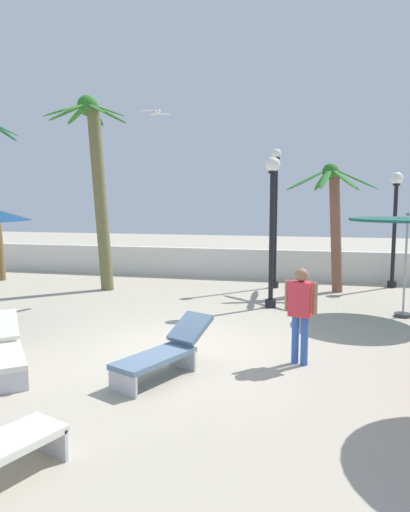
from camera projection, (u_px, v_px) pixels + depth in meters
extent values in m
plane|color=#B2A893|center=(170.00, 350.00, 8.55)|extent=(56.00, 56.00, 0.00)
cube|color=silver|center=(239.00, 263.00, 16.43)|extent=(25.20, 0.30, 1.03)
cylinder|color=#333338|center=(403.00, 315.00, 11.00)|extent=(0.39, 0.39, 0.08)
cylinder|color=#A5A5AD|center=(405.00, 268.00, 10.86)|extent=(0.05, 0.05, 2.30)
cylinder|color=#1E594C|center=(408.00, 220.00, 10.73)|extent=(2.60, 2.60, 0.06)
sphere|color=#99999E|center=(408.00, 214.00, 10.72)|extent=(0.08, 0.08, 0.08)
cylinder|color=brown|center=(336.00, 232.00, 13.81)|extent=(0.50, 0.30, 3.57)
sphere|color=#2C7027|center=(331.00, 172.00, 13.64)|extent=(0.49, 0.49, 0.49)
ellipsoid|color=#2C7027|center=(356.00, 179.00, 13.46)|extent=(1.32, 0.30, 0.66)
ellipsoid|color=#2C7027|center=(346.00, 180.00, 14.07)|extent=(1.02, 1.10, 0.66)
ellipsoid|color=#2C7027|center=(322.00, 180.00, 14.37)|extent=(0.61, 1.30, 0.66)
ellipsoid|color=#2C7027|center=(307.00, 180.00, 14.01)|extent=(1.31, 0.55, 0.66)
ellipsoid|color=#2C7027|center=(309.00, 179.00, 13.45)|extent=(1.22, 0.85, 0.66)
ellipsoid|color=#2C7027|center=(325.00, 178.00, 13.03)|extent=(0.48, 1.32, 0.66)
ellipsoid|color=#2C7027|center=(344.00, 178.00, 12.99)|extent=(0.80, 1.24, 0.66)
cylinder|color=brown|center=(100.00, 199.00, 14.05)|extent=(0.71, 0.38, 5.52)
sphere|color=#2C7024|center=(88.00, 106.00, 13.80)|extent=(0.61, 0.61, 0.61)
ellipsoid|color=#2C7024|center=(107.00, 110.00, 13.56)|extent=(1.29, 0.42, 0.50)
ellipsoid|color=#2C7024|center=(108.00, 114.00, 14.22)|extent=(0.96, 1.11, 0.50)
ellipsoid|color=#2C7024|center=(96.00, 116.00, 14.47)|extent=(0.33, 1.28, 0.50)
ellipsoid|color=#2C7024|center=(77.00, 115.00, 14.30)|extent=(1.16, 0.88, 0.50)
ellipsoid|color=#2C7024|center=(67.00, 112.00, 13.95)|extent=(1.28, 0.23, 0.50)
ellipsoid|color=#2C7024|center=(64.00, 110.00, 13.58)|extent=(1.16, 0.89, 0.50)
ellipsoid|color=#2C7024|center=(75.00, 107.00, 13.19)|extent=(0.33, 1.28, 0.50)
ellipsoid|color=#2C7024|center=(96.00, 108.00, 13.27)|extent=(1.06, 1.02, 0.50)
ellipsoid|color=#1F6135|center=(3.00, 128.00, 15.36)|extent=(1.18, 0.22, 0.60)
ellipsoid|color=#1F6135|center=(3.00, 131.00, 16.07)|extent=(0.52, 1.19, 0.60)
cylinder|color=black|center=(270.00, 303.00, 11.97)|extent=(0.28, 0.28, 0.20)
cylinder|color=black|center=(271.00, 241.00, 11.78)|extent=(0.12, 0.12, 3.41)
cylinder|color=black|center=(273.00, 172.00, 11.58)|extent=(0.22, 0.22, 0.06)
sphere|color=white|center=(273.00, 165.00, 11.56)|extent=(0.37, 0.37, 0.37)
cylinder|color=black|center=(392.00, 284.00, 14.70)|extent=(0.28, 0.28, 0.20)
cylinder|color=black|center=(394.00, 237.00, 14.52)|extent=(0.12, 0.12, 3.20)
cylinder|color=black|center=(397.00, 185.00, 14.33)|extent=(0.22, 0.22, 0.06)
sphere|color=white|center=(397.00, 178.00, 14.31)|extent=(0.38, 0.38, 0.38)
cylinder|color=black|center=(274.00, 284.00, 14.66)|extent=(0.28, 0.28, 0.20)
cylinder|color=black|center=(275.00, 224.00, 14.44)|extent=(0.12, 0.12, 3.98)
cylinder|color=black|center=(276.00, 159.00, 14.20)|extent=(0.22, 0.22, 0.06)
sphere|color=white|center=(276.00, 154.00, 14.18)|extent=(0.30, 0.30, 0.30)
cube|color=#B7B7BC|center=(123.00, 382.00, 6.58)|extent=(0.52, 0.26, 0.35)
cube|color=#B7B7BC|center=(182.00, 358.00, 7.61)|extent=(0.52, 0.26, 0.35)
cube|color=slate|center=(154.00, 358.00, 7.08)|extent=(1.07, 1.50, 0.08)
cube|color=slate|center=(190.00, 328.00, 7.73)|extent=(0.75, 0.77, 0.40)
cube|color=#B7B7BC|center=(8.00, 382.00, 6.59)|extent=(0.45, 0.38, 0.35)
cube|color=#B7B7BC|center=(3.00, 355.00, 7.75)|extent=(0.45, 0.38, 0.35)
cube|color=silver|center=(4.00, 356.00, 7.15)|extent=(1.31, 1.43, 0.08)
cube|color=silver|center=(0.00, 325.00, 7.89)|extent=(0.80, 0.81, 0.41)
cube|color=#B7B7BC|center=(50.00, 439.00, 5.02)|extent=(0.53, 0.23, 0.35)
cylinder|color=#3359B2|center=(304.00, 341.00, 7.73)|extent=(0.12, 0.12, 0.82)
cylinder|color=#3359B2|center=(295.00, 339.00, 7.81)|extent=(0.12, 0.12, 0.82)
cube|color=#D8333F|center=(301.00, 299.00, 7.69)|extent=(0.42, 0.34, 0.58)
sphere|color=#936B4C|center=(301.00, 275.00, 7.64)|extent=(0.22, 0.22, 0.22)
cylinder|color=#936B4C|center=(315.00, 299.00, 7.56)|extent=(0.08, 0.08, 0.52)
cylinder|color=#936B4C|center=(287.00, 296.00, 7.81)|extent=(0.08, 0.08, 0.52)
ellipsoid|color=white|center=(154.00, 113.00, 12.85)|extent=(0.34, 0.24, 0.12)
sphere|color=white|center=(159.00, 111.00, 12.74)|extent=(0.10, 0.10, 0.10)
cube|color=silver|center=(162.00, 114.00, 13.08)|extent=(0.37, 0.59, 0.09)
cube|color=silver|center=(147.00, 111.00, 12.61)|extent=(0.37, 0.59, 0.12)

